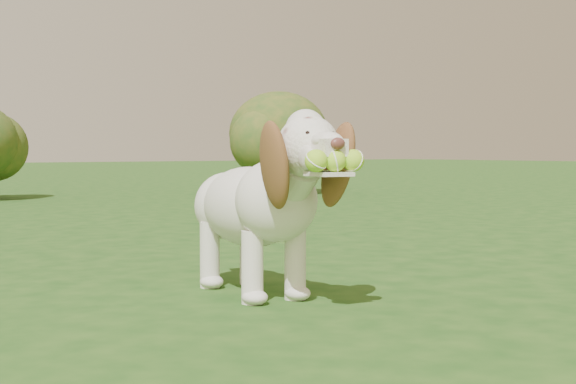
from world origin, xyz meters
TOP-DOWN VIEW (x-y plane):
  - ground at (0.00, 0.00)m, footprint 80.00×80.00m
  - dog at (0.56, 0.54)m, footprint 0.51×1.27m
  - shrub_d at (5.47, 7.35)m, footprint 1.48×1.48m

SIDE VIEW (x-z plane):
  - ground at x=0.00m, z-range 0.00..0.00m
  - dog at x=0.56m, z-range 0.03..0.85m
  - shrub_d at x=5.47m, z-range 0.13..1.67m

